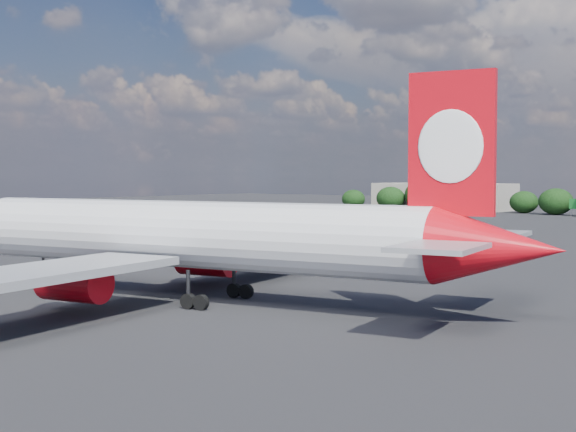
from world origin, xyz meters
The scene contains 3 objects.
ground centered at (0.00, 60.00, 0.00)m, with size 500.00×500.00×0.00m, color black.
qantas_airliner centered at (2.58, 18.27, 5.51)m, with size 55.36×52.84×18.09m.
terminal_building centered at (-65.00, 192.00, 4.00)m, with size 42.00×16.00×8.00m.
Camera 1 is at (49.20, -30.20, 10.81)m, focal length 50.00 mm.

